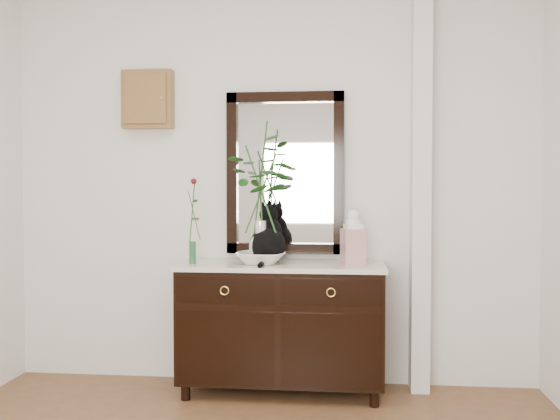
# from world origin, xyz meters

# --- Properties ---
(wall_back) EXTENTS (3.60, 0.04, 2.70)m
(wall_back) POSITION_xyz_m (0.00, 1.98, 1.35)
(wall_back) COLOR silver
(wall_back) RESTS_ON ground
(pilaster) EXTENTS (0.12, 0.20, 2.70)m
(pilaster) POSITION_xyz_m (1.00, 1.90, 1.35)
(pilaster) COLOR silver
(pilaster) RESTS_ON ground
(sideboard) EXTENTS (1.33, 0.52, 0.82)m
(sideboard) POSITION_xyz_m (0.10, 1.73, 0.47)
(sideboard) COLOR black
(sideboard) RESTS_ON ground
(wall_mirror) EXTENTS (0.80, 0.06, 1.10)m
(wall_mirror) POSITION_xyz_m (0.10, 1.97, 1.44)
(wall_mirror) COLOR black
(wall_mirror) RESTS_ON wall_back
(key_cabinet) EXTENTS (0.35, 0.10, 0.40)m
(key_cabinet) POSITION_xyz_m (-0.85, 1.94, 1.95)
(key_cabinet) COLOR brown
(key_cabinet) RESTS_ON wall_back
(cat) EXTENTS (0.28, 0.34, 0.39)m
(cat) POSITION_xyz_m (0.01, 1.73, 1.04)
(cat) COLOR black
(cat) RESTS_ON sideboard
(lotus_bowl) EXTENTS (0.35, 0.35, 0.08)m
(lotus_bowl) POSITION_xyz_m (-0.03, 1.68, 0.89)
(lotus_bowl) COLOR white
(lotus_bowl) RESTS_ON sideboard
(vase_branches) EXTENTS (0.54, 0.54, 0.91)m
(vase_branches) POSITION_xyz_m (-0.03, 1.68, 1.32)
(vase_branches) COLOR silver
(vase_branches) RESTS_ON lotus_bowl
(bud_vase_rose) EXTENTS (0.08, 0.08, 0.56)m
(bud_vase_rose) POSITION_xyz_m (-0.47, 1.65, 1.13)
(bud_vase_rose) COLOR #285E30
(bud_vase_rose) RESTS_ON sideboard
(ginger_jar) EXTENTS (0.17, 0.17, 0.36)m
(ginger_jar) POSITION_xyz_m (0.56, 1.72, 1.03)
(ginger_jar) COLOR white
(ginger_jar) RESTS_ON sideboard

